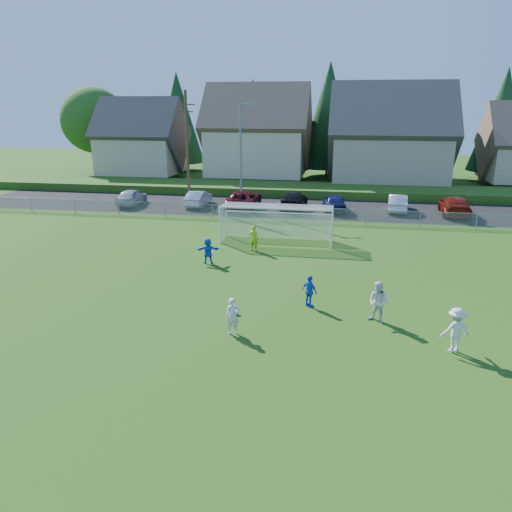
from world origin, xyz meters
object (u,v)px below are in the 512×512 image
(car_a, at_px, (132,197))
(soccer_goal, at_px, (277,218))
(player_blue_a, at_px, (310,291))
(player_blue_b, at_px, (208,251))
(car_e, at_px, (334,202))
(car_c, at_px, (243,199))
(soccer_ball, at_px, (236,312))
(car_b, at_px, (198,198))
(player_white_c, at_px, (455,330))
(car_g, at_px, (455,206))
(player_white_b, at_px, (378,302))
(car_d, at_px, (293,200))
(goalkeeper, at_px, (254,238))
(car_f, at_px, (398,203))
(player_white_a, at_px, (233,316))

(car_a, xyz_separation_m, soccer_goal, (14.73, -10.23, 0.89))
(player_blue_a, distance_m, car_a, 27.54)
(player_blue_b, bearing_deg, car_e, -129.31)
(car_e, bearing_deg, car_c, -5.34)
(soccer_ball, height_order, car_b, car_b)
(player_blue_b, distance_m, car_a, 19.38)
(soccer_goal, bearing_deg, player_white_c, -58.91)
(soccer_ball, xyz_separation_m, player_white_c, (8.71, -1.87, 0.75))
(player_white_c, height_order, car_g, player_white_c)
(player_white_b, distance_m, player_blue_b, 11.36)
(car_c, height_order, car_d, car_c)
(player_blue_b, height_order, car_c, car_c)
(goalkeeper, bearing_deg, car_g, -121.20)
(car_g, bearing_deg, car_a, 4.31)
(car_b, height_order, car_g, car_g)
(player_white_b, bearing_deg, car_b, 153.35)
(player_blue_a, distance_m, car_c, 22.57)
(car_d, height_order, car_f, car_d)
(goalkeeper, distance_m, car_f, 17.16)
(player_blue_b, height_order, car_d, player_blue_b)
(player_white_a, height_order, car_c, car_c)
(car_a, bearing_deg, car_g, 178.13)
(player_white_b, relative_size, player_white_c, 1.03)
(car_f, xyz_separation_m, car_g, (4.49, -0.79, 0.05))
(goalkeeper, distance_m, car_c, 13.30)
(car_a, bearing_deg, soccer_goal, 142.33)
(car_d, xyz_separation_m, car_g, (13.42, -0.50, 0.05))
(player_white_c, height_order, car_d, player_white_c)
(car_d, bearing_deg, soccer_goal, 93.85)
(player_blue_b, xyz_separation_m, car_d, (3.22, 16.64, -0.02))
(player_white_c, bearing_deg, car_g, -119.00)
(player_blue_a, distance_m, car_g, 23.98)
(car_g, bearing_deg, car_c, 4.13)
(player_blue_a, xyz_separation_m, car_d, (-3.03, 22.11, -0.01))
(player_white_b, distance_m, goalkeeper, 11.95)
(car_f, bearing_deg, car_c, 9.16)
(car_a, bearing_deg, player_white_a, 118.40)
(car_f, distance_m, soccer_goal, 14.57)
(player_white_b, relative_size, car_d, 0.36)
(soccer_ball, bearing_deg, car_a, 122.90)
(player_white_b, relative_size, car_f, 0.41)
(car_b, xyz_separation_m, car_c, (4.22, -0.33, 0.11))
(soccer_ball, bearing_deg, car_d, 89.84)
(goalkeeper, xyz_separation_m, car_g, (14.49, 13.16, -0.03))
(player_blue_a, distance_m, goalkeeper, 9.39)
(car_d, bearing_deg, car_e, 174.88)
(player_white_a, bearing_deg, player_blue_b, 91.83)
(player_white_c, xyz_separation_m, goalkeeper, (-9.71, 11.82, -0.05))
(car_a, xyz_separation_m, car_g, (28.10, 0.51, 0.04))
(player_white_b, xyz_separation_m, car_d, (-5.98, 23.30, -0.17))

